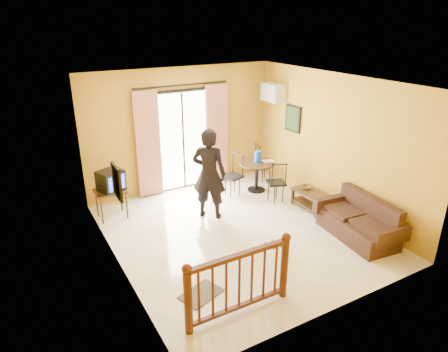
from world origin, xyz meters
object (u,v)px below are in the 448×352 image
coffee_table (312,198)px  sofa (360,223)px  standing_person (209,174)px  dining_table (257,168)px  television (111,180)px

coffee_table → sofa: (-0.00, -1.31, 0.03)m
coffee_table → standing_person: size_ratio=0.47×
coffee_table → standing_person: (-2.02, 0.78, 0.67)m
dining_table → standing_person: bearing=-158.5°
television → dining_table: size_ratio=0.67×
sofa → standing_person: size_ratio=0.90×
sofa → standing_person: standing_person is taller
television → standing_person: standing_person is taller
sofa → coffee_table: bearing=96.1°
sofa → television: bearing=147.1°
dining_table → coffee_table: 1.49m
television → dining_table: bearing=-25.7°
dining_table → coffee_table: dining_table is taller
television → sofa: television is taller
dining_table → standing_person: 1.71m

